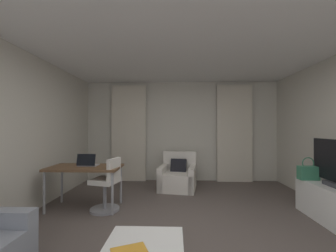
{
  "coord_description": "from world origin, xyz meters",
  "views": [
    {
      "loc": [
        -0.15,
        -2.66,
        1.39
      ],
      "look_at": [
        -0.29,
        1.34,
        1.42
      ],
      "focal_mm": 22.83,
      "sensor_mm": 36.0,
      "label": 1
    }
  ],
  "objects_px": {
    "laptop": "(88,163)",
    "handbag_primary": "(308,172)",
    "desk": "(85,170)",
    "magazine_open": "(129,252)",
    "desk_chair": "(107,187)",
    "armchair": "(178,177)"
  },
  "relations": [
    {
      "from": "laptop",
      "to": "handbag_primary",
      "type": "distance_m",
      "value": 3.71
    },
    {
      "from": "desk",
      "to": "laptop",
      "type": "height_order",
      "value": "laptop"
    },
    {
      "from": "desk",
      "to": "handbag_primary",
      "type": "bearing_deg",
      "value": -0.94
    },
    {
      "from": "laptop",
      "to": "magazine_open",
      "type": "relative_size",
      "value": 0.97
    },
    {
      "from": "desk",
      "to": "desk_chair",
      "type": "relative_size",
      "value": 1.38
    },
    {
      "from": "magazine_open",
      "to": "armchair",
      "type": "bearing_deg",
      "value": 82.23
    },
    {
      "from": "armchair",
      "to": "laptop",
      "type": "xyz_separation_m",
      "value": [
        -1.59,
        -1.19,
        0.5
      ]
    },
    {
      "from": "desk_chair",
      "to": "handbag_primary",
      "type": "xyz_separation_m",
      "value": [
        3.33,
        0.04,
        0.26
      ]
    },
    {
      "from": "desk",
      "to": "magazine_open",
      "type": "height_order",
      "value": "desk"
    },
    {
      "from": "desk_chair",
      "to": "laptop",
      "type": "relative_size",
      "value": 2.71
    },
    {
      "from": "armchair",
      "to": "handbag_primary",
      "type": "height_order",
      "value": "handbag_primary"
    },
    {
      "from": "desk_chair",
      "to": "armchair",
      "type": "bearing_deg",
      "value": 47.7
    },
    {
      "from": "handbag_primary",
      "to": "armchair",
      "type": "bearing_deg",
      "value": 148.74
    },
    {
      "from": "desk_chair",
      "to": "handbag_primary",
      "type": "relative_size",
      "value": 2.39
    },
    {
      "from": "desk_chair",
      "to": "magazine_open",
      "type": "height_order",
      "value": "desk_chair"
    },
    {
      "from": "desk_chair",
      "to": "magazine_open",
      "type": "distance_m",
      "value": 1.99
    },
    {
      "from": "desk_chair",
      "to": "laptop",
      "type": "distance_m",
      "value": 0.55
    },
    {
      "from": "desk",
      "to": "magazine_open",
      "type": "xyz_separation_m",
      "value": [
        1.19,
        -1.94,
        -0.26
      ]
    },
    {
      "from": "desk_chair",
      "to": "handbag_primary",
      "type": "bearing_deg",
      "value": 0.69
    },
    {
      "from": "armchair",
      "to": "magazine_open",
      "type": "xyz_separation_m",
      "value": [
        -0.43,
        -3.16,
        0.12
      ]
    },
    {
      "from": "laptop",
      "to": "handbag_primary",
      "type": "xyz_separation_m",
      "value": [
        3.71,
        -0.1,
        -0.11
      ]
    },
    {
      "from": "magazine_open",
      "to": "handbag_primary",
      "type": "bearing_deg",
      "value": 36.31
    }
  ]
}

